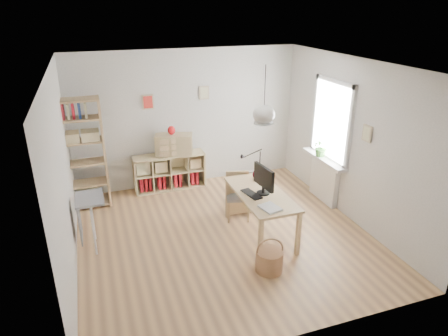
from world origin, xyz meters
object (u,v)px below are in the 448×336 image
object	(u,v)px
storage_chest	(251,196)
monitor	(264,179)
cube_shelf	(168,174)
desk	(261,198)
tall_bookshelf	(81,150)
chair	(238,192)
drawer_chest	(174,144)

from	to	relation	value
storage_chest	monitor	world-z (taller)	monitor
cube_shelf	storage_chest	distance (m)	1.78
storage_chest	monitor	xyz separation A→B (m)	(-0.23, -1.02, 0.81)
desk	tall_bookshelf	size ratio (longest dim) A/B	0.75
chair	drawer_chest	size ratio (longest dim) A/B	1.14
storage_chest	chair	bearing A→B (deg)	-138.86
monitor	drawer_chest	xyz separation A→B (m)	(-0.91, 2.22, -0.08)
desk	tall_bookshelf	world-z (taller)	tall_bookshelf
tall_bookshelf	drawer_chest	size ratio (longest dim) A/B	2.82
desk	cube_shelf	world-z (taller)	desk
desk	monitor	distance (m)	0.35
desk	monitor	xyz separation A→B (m)	(0.02, -0.03, 0.34)
tall_bookshelf	drawer_chest	xyz separation A→B (m)	(1.70, 0.24, -0.17)
desk	monitor	bearing A→B (deg)	-52.44
cube_shelf	desk	bearing A→B (deg)	-65.39
cube_shelf	chair	size ratio (longest dim) A/B	1.74
tall_bookshelf	storage_chest	xyz separation A→B (m)	(2.84, -0.96, -0.90)
chair	drawer_chest	world-z (taller)	drawer_chest
drawer_chest	tall_bookshelf	bearing A→B (deg)	-155.19
storage_chest	drawer_chest	bearing A→B (deg)	135.19
monitor	drawer_chest	bearing A→B (deg)	104.86
storage_chest	drawer_chest	size ratio (longest dim) A/B	0.91
drawer_chest	chair	bearing A→B (deg)	-46.50
cube_shelf	chair	world-z (taller)	chair
cube_shelf	tall_bookshelf	distance (m)	1.77
tall_bookshelf	chair	distance (m)	2.84
chair	drawer_chest	bearing A→B (deg)	132.45
tall_bookshelf	storage_chest	world-z (taller)	tall_bookshelf
tall_bookshelf	desk	bearing A→B (deg)	-37.01
chair	monitor	world-z (taller)	monitor
tall_bookshelf	chair	world-z (taller)	tall_bookshelf
tall_bookshelf	monitor	bearing A→B (deg)	-37.20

